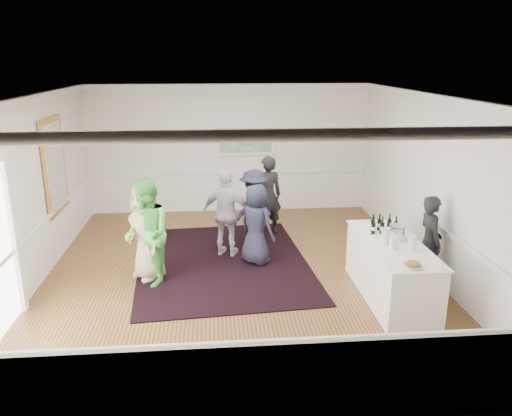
{
  "coord_description": "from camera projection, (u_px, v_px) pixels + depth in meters",
  "views": [
    {
      "loc": [
        -0.41,
        -8.41,
        3.8
      ],
      "look_at": [
        0.34,
        0.2,
        1.19
      ],
      "focal_mm": 35.0,
      "sensor_mm": 36.0,
      "label": 1
    }
  ],
  "objects": [
    {
      "name": "guest_dark_a",
      "position": [
        254.0,
        207.0,
        10.44
      ],
      "size": [
        1.18,
        1.11,
        1.6
      ],
      "primitive_type": "imported",
      "rotation": [
        0.0,
        0.0,
        3.81
      ],
      "color": "#1F2135",
      "rests_on": "floor"
    },
    {
      "name": "guest_tan",
      "position": [
        146.0,
        231.0,
        8.75
      ],
      "size": [
        0.96,
        1.03,
        1.77
      ],
      "primitive_type": "imported",
      "rotation": [
        0.0,
        0.0,
        -0.95
      ],
      "color": "tan",
      "rests_on": "floor"
    },
    {
      "name": "ceiling",
      "position": [
        236.0,
        96.0,
        8.23
      ],
      "size": [
        7.0,
        8.0,
        0.02
      ],
      "primitive_type": "cube",
      "color": "white",
      "rests_on": "wall_back"
    },
    {
      "name": "floor",
      "position": [
        238.0,
        273.0,
        9.16
      ],
      "size": [
        8.0,
        8.0,
        0.0
      ],
      "primitive_type": "plane",
      "color": "brown",
      "rests_on": "ground"
    },
    {
      "name": "guest_green",
      "position": [
        147.0,
        233.0,
        8.51
      ],
      "size": [
        1.0,
        1.11,
        1.86
      ],
      "primitive_type": "imported",
      "rotation": [
        0.0,
        0.0,
        -1.17
      ],
      "color": "green",
      "rests_on": "floor"
    },
    {
      "name": "wall_right",
      "position": [
        431.0,
        185.0,
        8.99
      ],
      "size": [
        0.02,
        8.0,
        3.2
      ],
      "primitive_type": "cube",
      "color": "white",
      "rests_on": "floor"
    },
    {
      "name": "wall_back",
      "position": [
        229.0,
        149.0,
        12.51
      ],
      "size": [
        7.0,
        0.02,
        3.2
      ],
      "primitive_type": "cube",
      "color": "white",
      "rests_on": "floor"
    },
    {
      "name": "area_rug",
      "position": [
        223.0,
        262.0,
        9.64
      ],
      "size": [
        3.52,
        4.44,
        0.02
      ],
      "primitive_type": "cube",
      "rotation": [
        0.0,
        0.0,
        0.08
      ],
      "color": "black",
      "rests_on": "floor"
    },
    {
      "name": "wall_front",
      "position": [
        258.0,
        292.0,
        4.88
      ],
      "size": [
        7.0,
        0.02,
        3.2
      ],
      "primitive_type": "cube",
      "color": "white",
      "rests_on": "floor"
    },
    {
      "name": "juice_pitchers",
      "position": [
        397.0,
        241.0,
        7.72
      ],
      "size": [
        0.46,
        0.36,
        0.24
      ],
      "color": "#5EB03F",
      "rests_on": "serving_table"
    },
    {
      "name": "bartender",
      "position": [
        430.0,
        242.0,
        8.41
      ],
      "size": [
        0.39,
        0.59,
        1.62
      ],
      "primitive_type": "imported",
      "rotation": [
        0.0,
        0.0,
        1.57
      ],
      "color": "black",
      "rests_on": "floor"
    },
    {
      "name": "nut_bowl",
      "position": [
        413.0,
        265.0,
        7.02
      ],
      "size": [
        0.27,
        0.27,
        0.07
      ],
      "color": "white",
      "rests_on": "serving_table"
    },
    {
      "name": "wine_bottles",
      "position": [
        383.0,
        223.0,
        8.42
      ],
      "size": [
        0.47,
        0.25,
        0.31
      ],
      "color": "black",
      "rests_on": "serving_table"
    },
    {
      "name": "mirror",
      "position": [
        55.0,
        166.0,
        9.59
      ],
      "size": [
        0.05,
        1.25,
        1.85
      ],
      "color": "gold",
      "rests_on": "wall_left"
    },
    {
      "name": "guest_dark_b",
      "position": [
        267.0,
        195.0,
        11.0
      ],
      "size": [
        0.69,
        0.5,
        1.77
      ],
      "primitive_type": "imported",
      "rotation": [
        0.0,
        0.0,
        3.27
      ],
      "color": "black",
      "rests_on": "floor"
    },
    {
      "name": "serving_table",
      "position": [
        391.0,
        270.0,
        8.12
      ],
      "size": [
        0.9,
        2.38,
        0.96
      ],
      "color": "white",
      "rests_on": "floor"
    },
    {
      "name": "guest_lilac",
      "position": [
        227.0,
        214.0,
        9.76
      ],
      "size": [
        1.11,
        0.76,
        1.74
      ],
      "primitive_type": "imported",
      "rotation": [
        0.0,
        0.0,
        2.77
      ],
      "color": "#C0B3C8",
      "rests_on": "floor"
    },
    {
      "name": "guest_navy",
      "position": [
        256.0,
        224.0,
        9.43
      ],
      "size": [
        0.88,
        0.89,
        1.55
      ],
      "primitive_type": "imported",
      "rotation": [
        0.0,
        0.0,
        2.35
      ],
      "color": "#1F2135",
      "rests_on": "floor"
    },
    {
      "name": "wainscoting",
      "position": [
        238.0,
        248.0,
        9.01
      ],
      "size": [
        7.0,
        8.0,
        1.0
      ],
      "primitive_type": null,
      "color": "white",
      "rests_on": "floor"
    },
    {
      "name": "wall_left",
      "position": [
        30.0,
        194.0,
        8.4
      ],
      "size": [
        0.02,
        8.0,
        3.2
      ],
      "primitive_type": "cube",
      "color": "white",
      "rests_on": "floor"
    },
    {
      "name": "landscape_painting",
      "position": [
        245.0,
        142.0,
        12.44
      ],
      "size": [
        1.44,
        0.06,
        0.66
      ],
      "color": "white",
      "rests_on": "wall_back"
    },
    {
      "name": "ice_bucket",
      "position": [
        397.0,
        233.0,
        8.08
      ],
      "size": [
        0.26,
        0.26,
        0.25
      ],
      "primitive_type": "cylinder",
      "color": "silver",
      "rests_on": "serving_table"
    }
  ]
}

